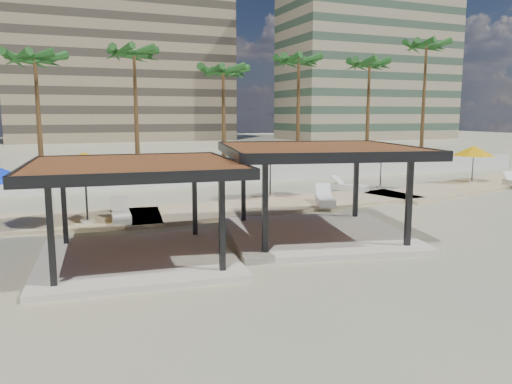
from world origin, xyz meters
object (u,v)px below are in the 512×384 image
pavilion_central (317,183)px  umbrella_c (270,154)px  lounger_a (121,215)px  pavilion_west (135,202)px  lounger_b (325,200)px  lounger_c (349,187)px

pavilion_central → umbrella_c: pavilion_central is taller
pavilion_central → lounger_a: 8.45m
pavilion_west → lounger_b: (10.11, 5.68, -1.49)m
pavilion_central → lounger_c: bearing=63.5°
umbrella_c → lounger_c: size_ratio=1.49×
pavilion_west → lounger_a: (0.25, 5.68, -1.50)m
umbrella_c → lounger_a: 9.14m
lounger_a → lounger_c: lounger_a is taller
umbrella_c → lounger_b: bearing=-63.9°
pavilion_west → lounger_a: pavilion_west is taller
umbrella_c → lounger_b: size_ratio=1.33×
lounger_a → lounger_c: 13.90m
lounger_a → lounger_c: bearing=-71.8°
umbrella_c → lounger_c: bearing=2.4°
pavilion_central → lounger_b: size_ratio=3.26×
pavilion_central → lounger_b: pavilion_central is taller
pavilion_west → lounger_a: bearing=93.1°
pavilion_west → umbrella_c: 12.33m
pavilion_west → pavilion_central: bearing=10.9°
pavilion_west → lounger_c: pavilion_west is taller
umbrella_c → lounger_c: umbrella_c is taller
pavilion_west → lounger_b: 11.69m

